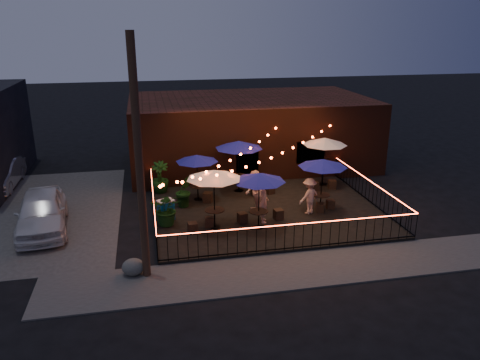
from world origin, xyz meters
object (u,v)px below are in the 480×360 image
Objects in this scene: cafe_table_3 at (239,145)px; boulder at (133,267)px; cafe_table_1 at (197,159)px; cafe_table_0 at (214,175)px; cafe_table_5 at (325,142)px; cooler at (166,210)px; cafe_table_4 at (323,164)px; cafe_table_2 at (259,178)px; utility_pole at (139,164)px.

cafe_table_3 is 3.72× the size of boulder.
cafe_table_1 is 2.31m from cafe_table_3.
cafe_table_1 is at bearing -160.52° from cafe_table_3.
cafe_table_0 is 7.59m from cafe_table_5.
cafe_table_5 is 8.99m from cooler.
cafe_table_1 is 0.87× the size of cafe_table_4.
cooler is (-3.78, -2.92, -1.91)m from cafe_table_3.
cafe_table_2 is (2.06, -3.77, 0.15)m from cafe_table_1.
cafe_table_5 is at bearing 67.27° from cafe_table_4.
utility_pole is at bearing -141.09° from cafe_table_5.
utility_pole is at bearing -125.05° from cooler.
cooler is (-1.93, 1.18, -1.81)m from cafe_table_0.
cafe_table_4 is at bearing -26.06° from cooler.
cafe_table_4 reaches higher than cafe_table_2.
cafe_table_0 is 3.36m from cafe_table_1.
cafe_table_2 is 0.93× the size of cafe_table_5.
cafe_table_5 reaches higher than boulder.
cafe_table_4 reaches higher than boulder.
boulder is (-5.03, -2.65, -1.99)m from cafe_table_2.
boulder is (-2.97, -6.42, -1.85)m from cafe_table_1.
cafe_table_4 is (3.20, 1.31, 0.02)m from cafe_table_2.
cafe_table_3 is (1.86, 4.10, 0.11)m from cafe_table_0.
utility_pole reaches higher than cafe_table_1.
utility_pole is at bearing -152.26° from cafe_table_4.
cafe_table_0 is 2.84× the size of cooler.
cafe_table_3 is at bearing 19.48° from cafe_table_1.
cafe_table_3 is (0.10, 4.53, 0.20)m from cafe_table_2.
cafe_table_2 is 4.54m from cafe_table_3.
cooler is at bearing -142.35° from cafe_table_3.
utility_pole is 5.63m from cooler.
cafe_table_0 is 0.91× the size of cafe_table_2.
cafe_table_0 is 5.03m from cafe_table_4.
cafe_table_2 is (1.76, -0.44, -0.09)m from cafe_table_0.
cooler is at bearing 177.43° from cafe_table_4.
cafe_table_0 is 2.89m from cooler.
cafe_table_3 reaches higher than cafe_table_2.
cafe_table_3 is (4.68, 7.32, -1.48)m from utility_pole.
boulder is at bearing -131.02° from cooler.
utility_pole reaches higher than cafe_table_3.
cafe_table_2 is at bearing -134.80° from cafe_table_5.
cafe_table_3 is 4.48m from cafe_table_4.
cafe_table_2 is at bearing 27.78° from boulder.
cafe_table_1 is 2.95× the size of boulder.
cafe_table_2 is at bearing -13.94° from cafe_table_0.
cafe_table_0 is at bearing -84.88° from cafe_table_1.
cafe_table_1 is 0.88× the size of cafe_table_2.
cafe_table_4 is (5.26, -2.47, 0.17)m from cafe_table_1.
cafe_table_0 is at bearing -146.63° from cafe_table_5.
cafe_table_5 is (9.17, 7.40, -1.56)m from utility_pole.
cafe_table_2 is 3.36× the size of boulder.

